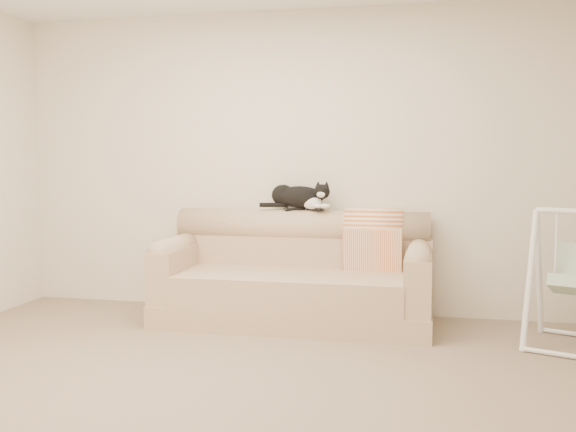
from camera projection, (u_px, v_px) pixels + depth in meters
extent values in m
plane|color=#7D6A53|center=(228.00, 387.00, 3.74)|extent=(5.00, 5.00, 0.00)
cube|color=beige|center=(296.00, 163.00, 5.57)|extent=(5.00, 0.04, 2.60)
cube|color=tan|center=(293.00, 312.00, 5.21)|extent=(2.20, 0.90, 0.18)
cube|color=tan|center=(290.00, 289.00, 5.08)|extent=(1.80, 0.68, 0.24)
cube|color=tan|center=(301.00, 264.00, 5.51)|extent=(2.20, 0.22, 0.50)
cylinder|color=tan|center=(301.00, 226.00, 5.48)|extent=(2.16, 0.28, 0.28)
cube|color=tan|center=(178.00, 271.00, 5.39)|extent=(0.20, 0.88, 0.42)
cylinder|color=tan|center=(178.00, 246.00, 5.37)|extent=(0.18, 0.84, 0.18)
cube|color=tan|center=(418.00, 280.00, 4.97)|extent=(0.20, 0.88, 0.42)
cylinder|color=tan|center=(419.00, 254.00, 4.95)|extent=(0.18, 0.84, 0.18)
cube|color=black|center=(294.00, 209.00, 5.48)|extent=(0.18, 0.14, 0.02)
cube|color=gray|center=(294.00, 207.00, 5.48)|extent=(0.10, 0.09, 0.01)
cube|color=black|center=(316.00, 209.00, 5.42)|extent=(0.16, 0.15, 0.02)
ellipsoid|color=black|center=(299.00, 197.00, 5.47)|extent=(0.45, 0.25, 0.18)
ellipsoid|color=black|center=(283.00, 195.00, 5.52)|extent=(0.22, 0.20, 0.18)
ellipsoid|color=white|center=(312.00, 202.00, 5.40)|extent=(0.18, 0.13, 0.13)
ellipsoid|color=black|center=(322.00, 192.00, 5.35)|extent=(0.15, 0.15, 0.13)
ellipsoid|color=white|center=(321.00, 194.00, 5.31)|extent=(0.08, 0.07, 0.05)
sphere|color=#BF7272|center=(320.00, 195.00, 5.28)|extent=(0.02, 0.02, 0.02)
cone|color=black|center=(318.00, 184.00, 5.37)|extent=(0.06, 0.07, 0.06)
cone|color=black|center=(327.00, 184.00, 5.35)|extent=(0.07, 0.08, 0.06)
sphere|color=olive|center=(318.00, 191.00, 5.32)|extent=(0.02, 0.02, 0.02)
sphere|color=olive|center=(323.00, 191.00, 5.30)|extent=(0.02, 0.02, 0.02)
ellipsoid|color=white|center=(318.00, 206.00, 5.34)|extent=(0.09, 0.11, 0.04)
ellipsoid|color=white|center=(325.00, 206.00, 5.32)|extent=(0.09, 0.11, 0.04)
cylinder|color=black|center=(273.00, 205.00, 5.48)|extent=(0.24, 0.09, 0.04)
cylinder|color=#C85F25|center=(374.00, 228.00, 5.35)|extent=(0.48, 0.33, 0.33)
cube|color=#C85F25|center=(372.00, 255.00, 5.20)|extent=(0.48, 0.09, 0.42)
cylinder|color=white|center=(529.00, 279.00, 4.52)|extent=(0.16, 0.33, 0.98)
cylinder|color=white|center=(539.00, 273.00, 4.77)|extent=(0.16, 0.33, 0.98)
cylinder|color=white|center=(565.00, 355.00, 4.28)|extent=(0.53, 0.23, 0.03)
cube|color=white|center=(575.00, 285.00, 4.47)|extent=(0.40, 0.39, 0.18)
cylinder|color=white|center=(556.00, 243.00, 4.54)|extent=(0.02, 0.02, 0.46)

